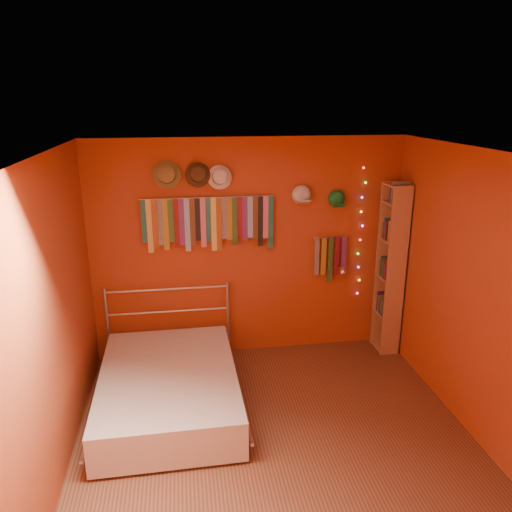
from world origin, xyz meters
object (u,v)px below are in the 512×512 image
reading_lamp (342,271)px  bookshelf (394,268)px  tie_rack (208,221)px  bed (169,388)px

reading_lamp → bookshelf: bearing=2.6°
tie_rack → bed: tie_rack is taller
tie_rack → bed: 1.79m
bookshelf → reading_lamp: bearing=-177.4°
tie_rack → reading_lamp: tie_rack is taller
bookshelf → bed: bearing=-162.1°
bookshelf → bed: 2.84m
bookshelf → bed: bookshelf is taller
tie_rack → bookshelf: bookshelf is taller
tie_rack → bookshelf: (2.11, -0.15, -0.60)m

